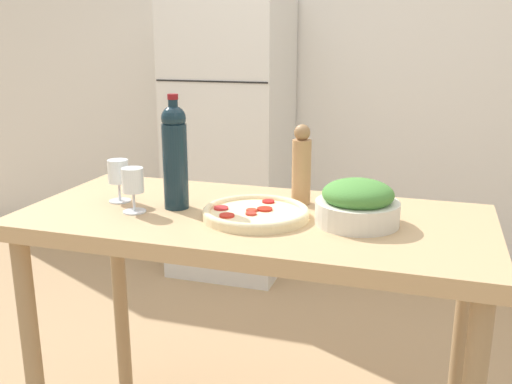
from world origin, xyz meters
TOP-DOWN VIEW (x-y plane):
  - wall_back at (0.00, 2.05)m, footprint 6.40×0.06m
  - refrigerator at (-0.69, 1.69)m, footprint 0.67×0.64m
  - prep_counter at (0.00, 0.00)m, footprint 1.40×0.64m
  - wine_bottle at (-0.25, -0.01)m, footprint 0.08×0.08m
  - wine_glass_near at (-0.35, -0.09)m, footprint 0.07×0.07m
  - wine_glass_far at (-0.45, 0.00)m, footprint 0.07×0.07m
  - pepper_mill at (0.11, 0.15)m, footprint 0.06×0.06m
  - salad_bowl at (0.31, -0.00)m, footprint 0.24×0.24m
  - homemade_pizza at (0.02, -0.03)m, footprint 0.31×0.31m

SIDE VIEW (x-z plane):
  - prep_counter at x=0.00m, z-range 0.34..1.27m
  - refrigerator at x=-0.69m, z-range 0.00..1.67m
  - homemade_pizza at x=0.02m, z-range 0.92..0.95m
  - salad_bowl at x=0.31m, z-range 0.92..1.05m
  - wine_glass_near at x=-0.35m, z-range 0.95..1.08m
  - wine_glass_far at x=-0.45m, z-range 0.95..1.08m
  - pepper_mill at x=0.11m, z-range 0.92..1.17m
  - wine_bottle at x=-0.25m, z-range 0.92..1.27m
  - wall_back at x=0.00m, z-range 0.00..2.60m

